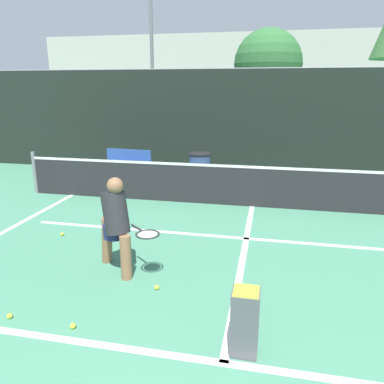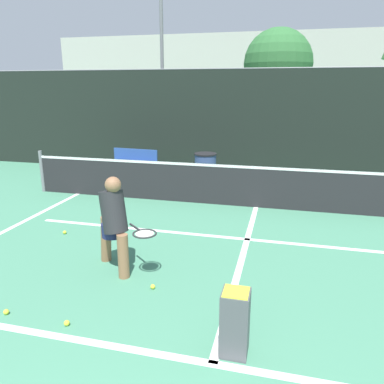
# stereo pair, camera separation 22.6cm
# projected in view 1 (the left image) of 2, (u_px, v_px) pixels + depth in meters

# --- Properties ---
(court_baseline_near) EXTENTS (11.00, 0.10, 0.01)m
(court_baseline_near) POSITION_uv_depth(u_px,v_px,m) (224.00, 363.00, 3.72)
(court_baseline_near) COLOR white
(court_baseline_near) RESTS_ON ground
(court_service_line) EXTENTS (8.25, 0.10, 0.01)m
(court_service_line) POSITION_uv_depth(u_px,v_px,m) (246.00, 238.00, 6.75)
(court_service_line) COLOR white
(court_service_line) RESTS_ON ground
(court_center_mark) EXTENTS (0.10, 5.14, 0.01)m
(court_center_mark) POSITION_uv_depth(u_px,v_px,m) (244.00, 254.00, 6.14)
(court_center_mark) COLOR white
(court_center_mark) RESTS_ON ground
(court_sideline_left) EXTENTS (0.10, 6.14, 0.01)m
(court_sideline_left) POSITION_uv_depth(u_px,v_px,m) (3.00, 232.00, 7.03)
(court_sideline_left) COLOR white
(court_sideline_left) RESTS_ON ground
(net) EXTENTS (11.09, 0.09, 1.07)m
(net) POSITION_uv_depth(u_px,v_px,m) (253.00, 185.00, 8.42)
(net) COLOR slate
(net) RESTS_ON ground
(fence_back) EXTENTS (24.00, 0.06, 3.17)m
(fence_back) POSITION_uv_depth(u_px,v_px,m) (260.00, 124.00, 11.16)
(fence_back) COLOR black
(fence_back) RESTS_ON ground
(player_practicing) EXTENTS (1.17, 0.73, 1.45)m
(player_practicing) POSITION_uv_depth(u_px,v_px,m) (116.00, 222.00, 5.36)
(player_practicing) COLOR #8C6042
(player_practicing) RESTS_ON ground
(tennis_ball_scattered_0) EXTENTS (0.07, 0.07, 0.07)m
(tennis_ball_scattered_0) POSITION_uv_depth(u_px,v_px,m) (10.00, 316.00, 4.43)
(tennis_ball_scattered_0) COLOR #D1E033
(tennis_ball_scattered_0) RESTS_ON ground
(tennis_ball_scattered_1) EXTENTS (0.07, 0.07, 0.07)m
(tennis_ball_scattered_1) POSITION_uv_depth(u_px,v_px,m) (62.00, 234.00, 6.87)
(tennis_ball_scattered_1) COLOR #D1E033
(tennis_ball_scattered_1) RESTS_ON ground
(tennis_ball_scattered_2) EXTENTS (0.07, 0.07, 0.07)m
(tennis_ball_scattered_2) POSITION_uv_depth(u_px,v_px,m) (157.00, 287.00, 5.05)
(tennis_ball_scattered_2) COLOR #D1E033
(tennis_ball_scattered_2) RESTS_ON ground
(tennis_ball_scattered_4) EXTENTS (0.07, 0.07, 0.07)m
(tennis_ball_scattered_4) POSITION_uv_depth(u_px,v_px,m) (73.00, 326.00, 4.24)
(tennis_ball_scattered_4) COLOR #D1E033
(tennis_ball_scattered_4) RESTS_ON ground
(ball_hopper) EXTENTS (0.28, 0.28, 0.71)m
(ball_hopper) POSITION_uv_depth(u_px,v_px,m) (245.00, 320.00, 3.79)
(ball_hopper) COLOR #4C4C51
(ball_hopper) RESTS_ON ground
(courtside_bench) EXTENTS (1.44, 0.49, 0.86)m
(courtside_bench) POSITION_uv_depth(u_px,v_px,m) (127.00, 163.00, 11.02)
(courtside_bench) COLOR #2D519E
(courtside_bench) RESTS_ON ground
(trash_bin) EXTENTS (0.62, 0.62, 0.86)m
(trash_bin) POSITION_uv_depth(u_px,v_px,m) (200.00, 168.00, 10.48)
(trash_bin) COLOR #384C7F
(trash_bin) RESTS_ON ground
(parked_car) EXTENTS (1.62, 4.01, 1.39)m
(parked_car) POSITION_uv_depth(u_px,v_px,m) (168.00, 136.00, 16.06)
(parked_car) COLOR black
(parked_car) RESTS_ON ground
(floodlight_mast) EXTENTS (1.10, 0.24, 8.10)m
(floodlight_mast) POSITION_uv_depth(u_px,v_px,m) (151.00, 27.00, 16.52)
(floodlight_mast) COLOR slate
(floodlight_mast) RESTS_ON ground
(tree_east) EXTENTS (2.82, 2.82, 4.96)m
(tree_east) POSITION_uv_depth(u_px,v_px,m) (268.00, 64.00, 15.54)
(tree_east) COLOR brown
(tree_east) RESTS_ON ground
(building_far) EXTENTS (36.00, 2.40, 6.48)m
(building_far) POSITION_uv_depth(u_px,v_px,m) (270.00, 78.00, 28.75)
(building_far) COLOR #B2ADA3
(building_far) RESTS_ON ground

